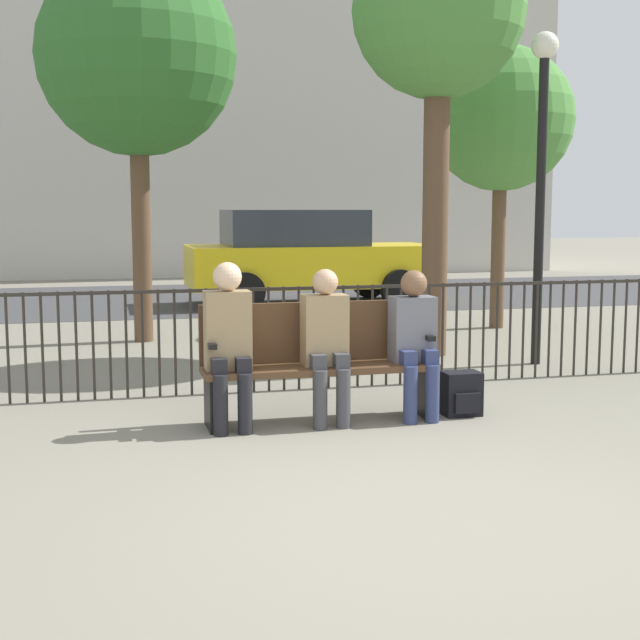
% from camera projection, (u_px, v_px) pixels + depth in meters
% --- Properties ---
extents(ground_plane, '(80.00, 80.00, 0.00)m').
position_uv_depth(ground_plane, '(419.00, 516.00, 4.81)').
color(ground_plane, gray).
extents(park_bench, '(1.82, 0.45, 0.92)m').
position_uv_depth(park_bench, '(317.00, 357.00, 6.94)').
color(park_bench, '#4C331E').
rests_on(park_bench, ground).
extents(seated_person_0, '(0.34, 0.39, 1.26)m').
position_uv_depth(seated_person_0, '(229.00, 336.00, 6.62)').
color(seated_person_0, black).
rests_on(seated_person_0, ground).
extents(seated_person_1, '(0.34, 0.39, 1.19)m').
position_uv_depth(seated_person_1, '(326.00, 338.00, 6.80)').
color(seated_person_1, '#3D3D42').
rests_on(seated_person_1, ground).
extents(seated_person_2, '(0.34, 0.39, 1.17)m').
position_uv_depth(seated_person_2, '(415.00, 336.00, 6.98)').
color(seated_person_2, navy).
rests_on(seated_person_2, ground).
extents(backpack, '(0.30, 0.25, 0.35)m').
position_uv_depth(backpack, '(462.00, 394.00, 7.13)').
color(backpack, black).
rests_on(backpack, ground).
extents(fence_railing, '(9.01, 0.03, 0.95)m').
position_uv_depth(fence_railing, '(284.00, 329.00, 8.07)').
color(fence_railing, '#2D2823').
rests_on(fence_railing, ground).
extents(tree_0, '(2.40, 2.40, 4.68)m').
position_uv_depth(tree_0, '(137.00, 57.00, 10.69)').
color(tree_0, brown).
rests_on(tree_0, ground).
extents(tree_1, '(1.95, 1.95, 3.83)m').
position_uv_depth(tree_1, '(501.00, 120.00, 12.02)').
color(tree_1, brown).
rests_on(tree_1, ground).
extents(tree_2, '(1.89, 1.89, 4.72)m').
position_uv_depth(tree_2, '(438.00, 18.00, 9.63)').
color(tree_2, brown).
rests_on(tree_2, ground).
extents(lamp_post, '(0.28, 0.28, 3.44)m').
position_uv_depth(lamp_post, '(542.00, 145.00, 9.22)').
color(lamp_post, black).
rests_on(lamp_post, ground).
extents(street_surface, '(24.00, 6.00, 0.01)m').
position_uv_depth(street_surface, '(190.00, 298.00, 16.35)').
color(street_surface, '#3D3D3F').
rests_on(street_surface, ground).
extents(parked_car_0, '(4.20, 1.94, 1.62)m').
position_uv_depth(parked_car_0, '(306.00, 256.00, 15.23)').
color(parked_car_0, yellow).
rests_on(parked_car_0, ground).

